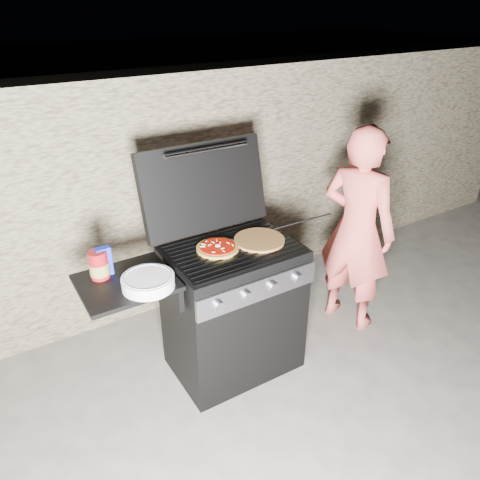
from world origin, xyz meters
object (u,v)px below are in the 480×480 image
gas_grill (199,322)px  person (357,230)px  pizza_topped (218,247)px  sauce_jar (99,265)px

gas_grill → person: size_ratio=0.87×
gas_grill → pizza_topped: 0.50m
gas_grill → pizza_topped: bearing=10.2°
person → pizza_topped: bearing=69.0°
pizza_topped → sauce_jar: bearing=173.8°
gas_grill → pizza_topped: pizza_topped is taller
pizza_topped → person: size_ratio=0.17×
pizza_topped → gas_grill: bearing=-169.8°
sauce_jar → pizza_topped: bearing=-6.2°
gas_grill → sauce_jar: (-0.53, 0.10, 0.53)m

